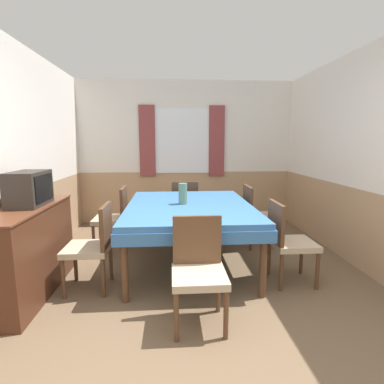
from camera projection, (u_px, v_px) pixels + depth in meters
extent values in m
plane|color=brown|center=(215.00, 363.00, 2.06)|extent=(16.00, 16.00, 0.00)
cube|color=white|center=(186.00, 127.00, 5.47)|extent=(4.29, 0.05, 1.65)
cube|color=tan|center=(186.00, 197.00, 5.69)|extent=(4.29, 0.05, 0.95)
cube|color=white|center=(182.00, 141.00, 5.47)|extent=(1.10, 0.01, 1.17)
cube|color=brown|center=(147.00, 141.00, 5.41)|extent=(0.29, 0.03, 1.27)
cube|color=brown|center=(217.00, 141.00, 5.50)|extent=(0.29, 0.03, 1.27)
cube|color=white|center=(25.00, 118.00, 3.47)|extent=(0.05, 4.14, 1.65)
cube|color=tan|center=(35.00, 227.00, 3.68)|extent=(0.05, 4.14, 0.95)
cube|color=white|center=(351.00, 120.00, 3.74)|extent=(0.05, 4.14, 1.65)
cube|color=tan|center=(342.00, 221.00, 3.96)|extent=(0.05, 4.14, 0.95)
cube|color=#386BA8|center=(189.00, 207.00, 3.64)|extent=(1.48, 1.91, 0.06)
cube|color=#386BA8|center=(189.00, 214.00, 3.66)|extent=(1.51, 1.94, 0.12)
cylinder|color=brown|center=(125.00, 267.00, 2.80)|extent=(0.07, 0.07, 0.70)
cylinder|color=brown|center=(263.00, 263.00, 2.89)|extent=(0.07, 0.07, 0.70)
cylinder|color=brown|center=(142.00, 219.00, 4.52)|extent=(0.07, 0.07, 0.70)
cylinder|color=brown|center=(228.00, 218.00, 4.62)|extent=(0.07, 0.07, 0.70)
cylinder|color=brown|center=(226.00, 315.00, 2.29)|extent=(0.04, 0.04, 0.40)
cylinder|color=brown|center=(176.00, 317.00, 2.26)|extent=(0.04, 0.04, 0.40)
cylinder|color=brown|center=(218.00, 291.00, 2.66)|extent=(0.04, 0.04, 0.40)
cylinder|color=brown|center=(176.00, 292.00, 2.63)|extent=(0.04, 0.04, 0.40)
cube|color=tan|center=(199.00, 276.00, 2.42)|extent=(0.44, 0.44, 0.06)
cube|color=brown|center=(197.00, 240.00, 2.58)|extent=(0.42, 0.04, 0.42)
cylinder|color=brown|center=(173.00, 218.00, 5.18)|extent=(0.04, 0.04, 0.40)
cylinder|color=brown|center=(195.00, 218.00, 5.20)|extent=(0.04, 0.04, 0.40)
cylinder|color=brown|center=(173.00, 224.00, 4.80)|extent=(0.04, 0.04, 0.40)
cylinder|color=brown|center=(197.00, 224.00, 4.83)|extent=(0.04, 0.04, 0.40)
cube|color=tan|center=(184.00, 207.00, 4.97)|extent=(0.44, 0.44, 0.06)
cube|color=brown|center=(185.00, 195.00, 4.73)|extent=(0.42, 0.04, 0.42)
cylinder|color=brown|center=(94.00, 240.00, 4.03)|extent=(0.04, 0.04, 0.40)
cylinder|color=brown|center=(100.00, 232.00, 4.40)|extent=(0.04, 0.04, 0.40)
cylinder|color=brown|center=(122.00, 239.00, 4.06)|extent=(0.04, 0.04, 0.40)
cylinder|color=brown|center=(126.00, 231.00, 4.43)|extent=(0.04, 0.04, 0.40)
cube|color=tan|center=(110.00, 220.00, 4.19)|extent=(0.44, 0.44, 0.06)
cube|color=brown|center=(124.00, 202.00, 4.16)|extent=(0.04, 0.42, 0.42)
cylinder|color=brown|center=(269.00, 228.00, 4.58)|extent=(0.04, 0.04, 0.40)
cylinder|color=brown|center=(277.00, 236.00, 4.21)|extent=(0.04, 0.04, 0.40)
cylinder|color=brown|center=(244.00, 229.00, 4.55)|extent=(0.04, 0.04, 0.40)
cylinder|color=brown|center=(251.00, 236.00, 4.18)|extent=(0.04, 0.04, 0.40)
cube|color=tan|center=(261.00, 217.00, 4.34)|extent=(0.44, 0.44, 0.06)
cube|color=brown|center=(248.00, 201.00, 4.29)|extent=(0.04, 0.42, 0.42)
cylinder|color=brown|center=(63.00, 279.00, 2.88)|extent=(0.04, 0.04, 0.40)
cylinder|color=brown|center=(75.00, 263.00, 3.26)|extent=(0.04, 0.04, 0.40)
cylinder|color=brown|center=(103.00, 278.00, 2.91)|extent=(0.04, 0.04, 0.40)
cylinder|color=brown|center=(111.00, 262.00, 3.28)|extent=(0.04, 0.04, 0.40)
cube|color=tan|center=(87.00, 249.00, 3.05)|extent=(0.44, 0.44, 0.06)
cube|color=brown|center=(106.00, 225.00, 3.02)|extent=(0.04, 0.42, 0.42)
cylinder|color=brown|center=(301.00, 257.00, 3.43)|extent=(0.04, 0.04, 0.40)
cylinder|color=brown|center=(317.00, 271.00, 3.06)|extent=(0.04, 0.04, 0.40)
cylinder|color=brown|center=(269.00, 258.00, 3.41)|extent=(0.04, 0.04, 0.40)
cylinder|color=brown|center=(281.00, 272.00, 3.03)|extent=(0.04, 0.04, 0.40)
cube|color=tan|center=(293.00, 244.00, 3.20)|extent=(0.44, 0.44, 0.06)
cube|color=brown|center=(276.00, 222.00, 3.14)|extent=(0.04, 0.42, 0.42)
cube|color=#4C2819|center=(27.00, 251.00, 2.93)|extent=(0.44, 1.34, 0.89)
cube|color=brown|center=(23.00, 208.00, 2.86)|extent=(0.46, 1.36, 0.02)
cube|color=#2D2823|center=(29.00, 188.00, 2.92)|extent=(0.28, 0.48, 0.34)
cube|color=black|center=(44.00, 188.00, 2.93)|extent=(0.01, 0.39, 0.26)
cylinder|color=slate|center=(183.00, 194.00, 3.63)|extent=(0.10, 0.10, 0.26)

